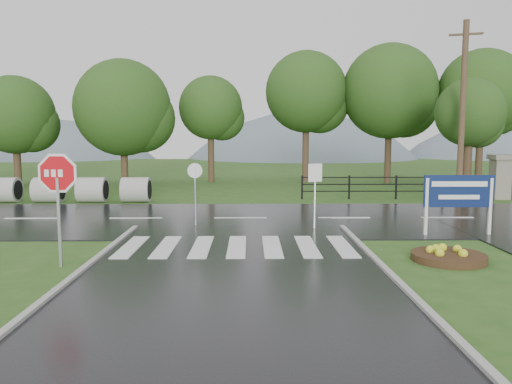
{
  "coord_description": "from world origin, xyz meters",
  "views": [
    {
      "loc": [
        0.37,
        -8.91,
        3.19
      ],
      "look_at": [
        0.56,
        6.0,
        1.5
      ],
      "focal_mm": 35.0,
      "sensor_mm": 36.0,
      "label": 1
    }
  ],
  "objects": [
    {
      "name": "hills",
      "position": [
        3.49,
        65.0,
        -15.54
      ],
      "size": [
        102.0,
        48.0,
        48.0
      ],
      "color": "slate",
      "rests_on": "ground"
    },
    {
      "name": "flower_bed",
      "position": [
        5.46,
        3.53,
        0.14
      ],
      "size": [
        1.87,
        1.87,
        0.37
      ],
      "color": "#332111",
      "rests_on": "ground"
    },
    {
      "name": "reg_sign_small",
      "position": [
        2.57,
        7.83,
        1.59
      ],
      "size": [
        0.48,
        0.17,
        2.25
      ],
      "color": "#939399",
      "rests_on": "ground"
    },
    {
      "name": "culvert_pipes",
      "position": [
        -10.36,
        15.0,
        0.6
      ],
      "size": [
        11.8,
        1.2,
        1.2
      ],
      "color": "#9E9B93",
      "rests_on": "ground"
    },
    {
      "name": "ground",
      "position": [
        0.0,
        0.0,
        0.0
      ],
      "size": [
        120.0,
        120.0,
        0.0
      ],
      "primitive_type": "plane",
      "color": "#2B501A",
      "rests_on": "ground"
    },
    {
      "name": "estate_billboard",
      "position": [
        6.99,
        6.69,
        1.34
      ],
      "size": [
        2.23,
        0.09,
        1.95
      ],
      "color": "silver",
      "rests_on": "ground"
    },
    {
      "name": "main_road",
      "position": [
        0.0,
        10.0,
        0.0
      ],
      "size": [
        90.0,
        8.0,
        0.04
      ],
      "primitive_type": "cube",
      "color": "black",
      "rests_on": "ground"
    },
    {
      "name": "crosswalk",
      "position": [
        0.0,
        5.0,
        0.06
      ],
      "size": [
        6.5,
        2.8,
        0.02
      ],
      "color": "silver",
      "rests_on": "ground"
    },
    {
      "name": "fence_west",
      "position": [
        7.75,
        16.0,
        0.72
      ],
      "size": [
        9.58,
        0.08,
        1.2
      ],
      "color": "black",
      "rests_on": "ground"
    },
    {
      "name": "stop_sign",
      "position": [
        -4.24,
        3.05,
        2.04
      ],
      "size": [
        1.31,
        0.09,
        2.95
      ],
      "color": "#939399",
      "rests_on": "ground"
    },
    {
      "name": "treeline",
      "position": [
        1.0,
        24.0,
        0.0
      ],
      "size": [
        83.2,
        5.2,
        10.0
      ],
      "color": "#204214",
      "rests_on": "ground"
    },
    {
      "name": "utility_pole_east",
      "position": [
        10.72,
        15.5,
        4.42
      ],
      "size": [
        1.5,
        0.58,
        8.69
      ],
      "color": "#473523",
      "rests_on": "ground"
    },
    {
      "name": "reg_sign_round",
      "position": [
        -1.55,
        8.44,
        1.42
      ],
      "size": [
        0.51,
        0.15,
        2.24
      ],
      "color": "#939399",
      "rests_on": "ground"
    },
    {
      "name": "pillar_west",
      "position": [
        13.0,
        16.0,
        1.18
      ],
      "size": [
        1.0,
        1.0,
        2.24
      ],
      "color": "gray",
      "rests_on": "ground"
    },
    {
      "name": "entrance_tree_left",
      "position": [
        11.97,
        17.5,
        4.36
      ],
      "size": [
        3.57,
        3.57,
        6.19
      ],
      "color": "#3D2B1C",
      "rests_on": "ground"
    }
  ]
}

